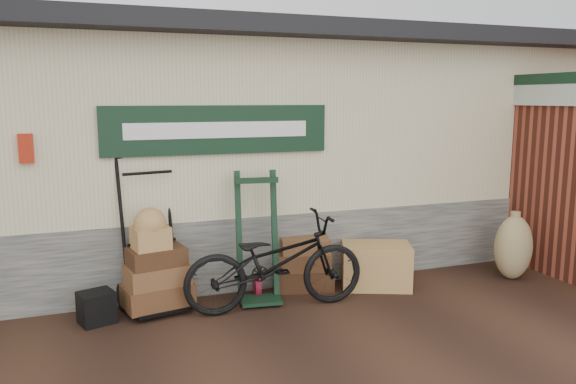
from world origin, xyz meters
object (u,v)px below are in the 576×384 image
Objects in this scene: suitcase_stack at (302,263)px; bicycle at (275,257)px; porter_trolley at (150,231)px; wicker_hamper at (376,266)px; black_trunk at (97,307)px; green_barrow at (258,237)px.

suitcase_stack is 0.80m from bicycle.
wicker_hamper is at bearing -16.91° from porter_trolley.
wicker_hamper is (0.87, -0.26, -0.05)m from suitcase_stack.
green_barrow is at bearing 2.45° from black_trunk.
suitcase_stack reaches higher than black_trunk.
porter_trolley reaches higher than suitcase_stack.
bicycle is at bearing -134.91° from suitcase_stack.
wicker_hamper is at bearing 5.06° from green_barrow.
porter_trolley is 1.16× the size of green_barrow.
porter_trolley reaches higher than wicker_hamper.
black_trunk is (-0.60, -0.28, -0.70)m from porter_trolley.
suitcase_stack is at bearing 25.39° from green_barrow.
black_trunk is at bearing -166.73° from porter_trolley.
bicycle is (-1.40, -0.27, 0.32)m from wicker_hamper.
porter_trolley reaches higher than bicycle.
porter_trolley reaches higher than green_barrow.
black_trunk is (-3.27, -0.02, -0.10)m from wicker_hamper.
bicycle is (0.10, -0.33, -0.16)m from green_barrow.
wicker_hamper reaches higher than black_trunk.
green_barrow is 2.07× the size of suitcase_stack.
suitcase_stack is at bearing -42.06° from bicycle.
green_barrow is at bearing 19.39° from bicycle.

